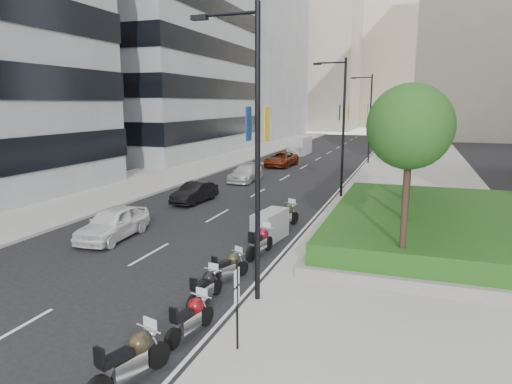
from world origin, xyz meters
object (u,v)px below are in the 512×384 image
at_px(parking_sign, 237,300).
at_px(motorcycle_4, 260,242).
at_px(lamp_post_0, 253,142).
at_px(motorcycle_3, 229,267).
at_px(delivery_van, 299,146).
at_px(motorcycle_2, 206,287).
at_px(car_d, 281,159).
at_px(lamp_post_2, 369,114).
at_px(car_c, 246,173).
at_px(motorcycle_5, 270,226).
at_px(motorcycle_1, 191,317).
at_px(motorcycle_0, 131,359).
at_px(car_a, 113,223).
at_px(lamp_post_1, 341,121).
at_px(car_b, 195,193).
at_px(motorcycle_6, 285,215).

bearing_deg(parking_sign, motorcycle_4, 104.31).
height_order(lamp_post_0, parking_sign, lamp_post_0).
height_order(motorcycle_3, delivery_van, delivery_van).
bearing_deg(motorcycle_2, car_d, 18.18).
relative_size(lamp_post_0, lamp_post_2, 1.00).
relative_size(parking_sign, car_c, 0.55).
height_order(parking_sign, car_c, parking_sign).
distance_m(parking_sign, delivery_van, 45.59).
relative_size(motorcycle_5, car_d, 0.47).
bearing_deg(delivery_van, motorcycle_2, -80.18).
bearing_deg(motorcycle_1, car_d, 22.32).
relative_size(lamp_post_2, motorcycle_1, 4.46).
bearing_deg(parking_sign, car_d, 104.25).
distance_m(motorcycle_0, motorcycle_3, 6.34).
relative_size(parking_sign, motorcycle_3, 1.37).
bearing_deg(car_a, motorcycle_0, -55.12).
bearing_deg(motorcycle_2, motorcycle_1, -159.01).
bearing_deg(motorcycle_3, parking_sign, -130.77).
distance_m(lamp_post_1, motorcycle_0, 22.40).
height_order(lamp_post_1, car_a, lamp_post_1).
relative_size(car_a, car_b, 1.13).
distance_m(motorcycle_3, car_c, 20.97).
xyz_separation_m(lamp_post_1, delivery_van, (-8.74, 24.61, -4.06)).
bearing_deg(motorcycle_6, car_b, 80.57).
height_order(motorcycle_1, motorcycle_4, motorcycle_4).
bearing_deg(motorcycle_5, parking_sign, -158.65).
height_order(motorcycle_0, motorcycle_4, motorcycle_0).
bearing_deg(car_b, motorcycle_3, -53.17).
xyz_separation_m(lamp_post_1, motorcycle_6, (-1.40, -8.17, -4.43)).
relative_size(motorcycle_1, car_d, 0.40).
bearing_deg(motorcycle_6, delivery_van, 32.07).
xyz_separation_m(motorcycle_0, car_b, (-7.28, 17.62, 0.02)).
height_order(motorcycle_5, car_d, car_d).
bearing_deg(lamp_post_2, lamp_post_0, -90.00).
relative_size(motorcycle_3, car_b, 0.47).
relative_size(lamp_post_1, motorcycle_1, 4.46).
relative_size(lamp_post_0, motorcycle_6, 3.95).
height_order(lamp_post_1, motorcycle_4, lamp_post_1).
distance_m(motorcycle_3, car_a, 7.66).
distance_m(parking_sign, car_b, 18.15).
height_order(lamp_post_1, lamp_post_2, same).
bearing_deg(lamp_post_2, motorcycle_2, -92.24).
bearing_deg(lamp_post_1, car_b, -152.90).
xyz_separation_m(lamp_post_1, motorcycle_0, (-1.13, -21.92, -4.45)).
height_order(motorcycle_4, motorcycle_6, motorcycle_6).
bearing_deg(lamp_post_2, car_b, -110.66).
distance_m(lamp_post_1, delivery_van, 26.43).
bearing_deg(motorcycle_6, lamp_post_1, 9.71).
distance_m(motorcycle_1, motorcycle_5, 9.10).
height_order(motorcycle_1, delivery_van, delivery_van).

